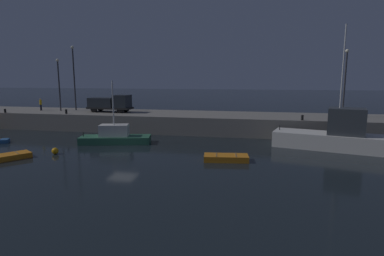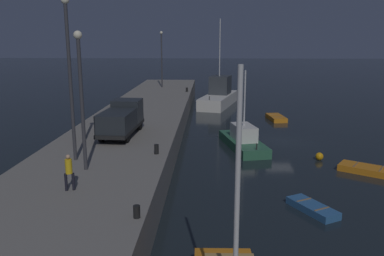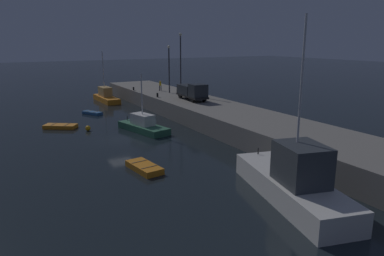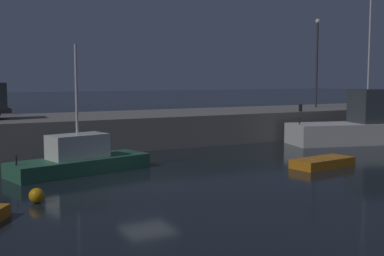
{
  "view_description": "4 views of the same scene",
  "coord_description": "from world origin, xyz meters",
  "px_view_note": "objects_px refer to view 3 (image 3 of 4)",
  "views": [
    {
      "loc": [
        12.22,
        -26.85,
        6.97
      ],
      "look_at": [
        4.78,
        9.95,
        0.85
      ],
      "focal_mm": 29.06,
      "sensor_mm": 36.0,
      "label": 1
    },
    {
      "loc": [
        -35.62,
        6.5,
        9.17
      ],
      "look_at": [
        0.83,
        8.07,
        1.0
      ],
      "focal_mm": 37.29,
      "sensor_mm": 36.0,
      "label": 2
    },
    {
      "loc": [
        36.18,
        -11.44,
        10.33
      ],
      "look_at": [
        3.31,
        6.92,
        1.16
      ],
      "focal_mm": 33.73,
      "sensor_mm": 36.0,
      "label": 3
    },
    {
      "loc": [
        -9.56,
        -22.27,
        4.93
      ],
      "look_at": [
        5.97,
        6.52,
        1.69
      ],
      "focal_mm": 47.41,
      "sensor_mm": 36.0,
      "label": 4
    }
  ],
  "objects_px": {
    "rowboat_white_mid": "(92,113)",
    "dinghy_orange_near": "(60,126)",
    "lamp_post_east": "(181,59)",
    "fishing_boat_white": "(106,96)",
    "mooring_buoy_near": "(88,128)",
    "utility_truck": "(192,91)",
    "bollard_central": "(312,145)",
    "fishing_trawler_red": "(143,125)",
    "dinghy_red_small": "(144,167)",
    "bollard_west": "(134,89)",
    "dockworker": "(160,85)",
    "lamp_post_west": "(169,65)",
    "bollard_east": "(157,95)",
    "fishing_boat_blue": "(294,182)"
  },
  "relations": [
    {
      "from": "lamp_post_west",
      "to": "bollard_west",
      "type": "relative_size",
      "value": 14.39
    },
    {
      "from": "lamp_post_east",
      "to": "bollard_central",
      "type": "relative_size",
      "value": 15.9
    },
    {
      "from": "fishing_trawler_red",
      "to": "dinghy_orange_near",
      "type": "xyz_separation_m",
      "value": [
        -6.23,
        -8.22,
        -0.48
      ]
    },
    {
      "from": "dinghy_orange_near",
      "to": "bollard_east",
      "type": "distance_m",
      "value": 14.99
    },
    {
      "from": "fishing_boat_blue",
      "to": "fishing_boat_white",
      "type": "xyz_separation_m",
      "value": [
        -45.44,
        0.67,
        -0.48
      ]
    },
    {
      "from": "dinghy_orange_near",
      "to": "lamp_post_east",
      "type": "bearing_deg",
      "value": 104.59
    },
    {
      "from": "bollard_west",
      "to": "bollard_east",
      "type": "relative_size",
      "value": 0.84
    },
    {
      "from": "fishing_boat_blue",
      "to": "dinghy_orange_near",
      "type": "distance_m",
      "value": 30.38
    },
    {
      "from": "dinghy_orange_near",
      "to": "utility_truck",
      "type": "relative_size",
      "value": 0.64
    },
    {
      "from": "dinghy_orange_near",
      "to": "mooring_buoy_near",
      "type": "distance_m",
      "value": 3.91
    },
    {
      "from": "lamp_post_west",
      "to": "lamp_post_east",
      "type": "distance_m",
      "value": 2.28
    },
    {
      "from": "utility_truck",
      "to": "dinghy_orange_near",
      "type": "bearing_deg",
      "value": -94.16
    },
    {
      "from": "fishing_trawler_red",
      "to": "utility_truck",
      "type": "distance_m",
      "value": 10.94
    },
    {
      "from": "fishing_boat_blue",
      "to": "dockworker",
      "type": "relative_size",
      "value": 6.79
    },
    {
      "from": "lamp_post_west",
      "to": "dockworker",
      "type": "distance_m",
      "value": 4.54
    },
    {
      "from": "dockworker",
      "to": "bollard_east",
      "type": "xyz_separation_m",
      "value": [
        6.21,
        -3.26,
        -0.69
      ]
    },
    {
      "from": "fishing_trawler_red",
      "to": "dockworker",
      "type": "bearing_deg",
      "value": 149.4
    },
    {
      "from": "fishing_trawler_red",
      "to": "bollard_east",
      "type": "bearing_deg",
      "value": 147.65
    },
    {
      "from": "bollard_central",
      "to": "bollard_east",
      "type": "bearing_deg",
      "value": 179.58
    },
    {
      "from": "fishing_boat_white",
      "to": "bollard_west",
      "type": "relative_size",
      "value": 16.8
    },
    {
      "from": "mooring_buoy_near",
      "to": "dinghy_red_small",
      "type": "bearing_deg",
      "value": 2.9
    },
    {
      "from": "dinghy_orange_near",
      "to": "bollard_central",
      "type": "distance_m",
      "value": 29.77
    },
    {
      "from": "lamp_post_west",
      "to": "lamp_post_east",
      "type": "height_order",
      "value": "lamp_post_east"
    },
    {
      "from": "utility_truck",
      "to": "bollard_central",
      "type": "height_order",
      "value": "utility_truck"
    },
    {
      "from": "rowboat_white_mid",
      "to": "lamp_post_east",
      "type": "height_order",
      "value": "lamp_post_east"
    },
    {
      "from": "lamp_post_west",
      "to": "bollard_central",
      "type": "relative_size",
      "value": 12.72
    },
    {
      "from": "utility_truck",
      "to": "bollard_west",
      "type": "relative_size",
      "value": 12.3
    },
    {
      "from": "fishing_boat_blue",
      "to": "fishing_boat_white",
      "type": "height_order",
      "value": "fishing_boat_blue"
    },
    {
      "from": "dockworker",
      "to": "bollard_central",
      "type": "distance_m",
      "value": 35.98
    },
    {
      "from": "rowboat_white_mid",
      "to": "bollard_east",
      "type": "distance_m",
      "value": 9.7
    },
    {
      "from": "dinghy_orange_near",
      "to": "mooring_buoy_near",
      "type": "height_order",
      "value": "mooring_buoy_near"
    },
    {
      "from": "lamp_post_east",
      "to": "mooring_buoy_near",
      "type": "bearing_deg",
      "value": -64.39
    },
    {
      "from": "fishing_boat_white",
      "to": "rowboat_white_mid",
      "type": "xyz_separation_m",
      "value": [
        10.08,
        -4.96,
        -0.67
      ]
    },
    {
      "from": "rowboat_white_mid",
      "to": "dinghy_red_small",
      "type": "bearing_deg",
      "value": -4.79
    },
    {
      "from": "lamp_post_west",
      "to": "bollard_east",
      "type": "distance_m",
      "value": 6.18
    },
    {
      "from": "fishing_trawler_red",
      "to": "lamp_post_east",
      "type": "height_order",
      "value": "lamp_post_east"
    },
    {
      "from": "fishing_trawler_red",
      "to": "dinghy_red_small",
      "type": "distance_m",
      "value": 13.25
    },
    {
      "from": "lamp_post_east",
      "to": "fishing_boat_white",
      "type": "bearing_deg",
      "value": -144.04
    },
    {
      "from": "dinghy_red_small",
      "to": "lamp_post_west",
      "type": "relative_size",
      "value": 0.53
    },
    {
      "from": "utility_truck",
      "to": "dockworker",
      "type": "distance_m",
      "value": 11.01
    },
    {
      "from": "dinghy_orange_near",
      "to": "lamp_post_west",
      "type": "bearing_deg",
      "value": 110.47
    },
    {
      "from": "rowboat_white_mid",
      "to": "dinghy_orange_near",
      "type": "bearing_deg",
      "value": -39.72
    },
    {
      "from": "dinghy_red_small",
      "to": "bollard_central",
      "type": "bearing_deg",
      "value": 55.08
    },
    {
      "from": "fishing_boat_white",
      "to": "lamp_post_west",
      "type": "distance_m",
      "value": 13.71
    },
    {
      "from": "fishing_boat_white",
      "to": "dinghy_orange_near",
      "type": "xyz_separation_m",
      "value": [
        16.71,
        -10.46,
        -0.64
      ]
    },
    {
      "from": "lamp_post_west",
      "to": "dockworker",
      "type": "relative_size",
      "value": 4.22
    },
    {
      "from": "rowboat_white_mid",
      "to": "bollard_west",
      "type": "bearing_deg",
      "value": 124.68
    },
    {
      "from": "mooring_buoy_near",
      "to": "utility_truck",
      "type": "distance_m",
      "value": 15.39
    },
    {
      "from": "fishing_trawler_red",
      "to": "fishing_boat_blue",
      "type": "relative_size",
      "value": 0.65
    },
    {
      "from": "dinghy_orange_near",
      "to": "mooring_buoy_near",
      "type": "xyz_separation_m",
      "value": [
        2.91,
        2.6,
        0.07
      ]
    }
  ]
}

